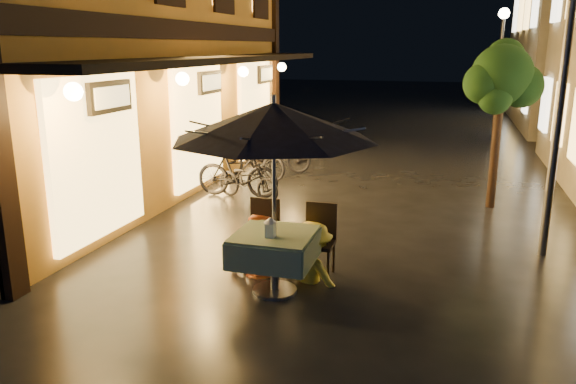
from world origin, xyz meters
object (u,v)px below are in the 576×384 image
(patio_umbrella, at_px, (274,122))
(person_yellow, at_px, (312,224))
(person_orange, at_px, (256,216))
(bicycle_0, at_px, (248,180))
(streetlamp_near, at_px, (566,53))
(table_lantern, at_px, (270,226))
(cafe_table, at_px, (274,248))

(patio_umbrella, height_order, person_yellow, patio_umbrella)
(person_orange, height_order, bicycle_0, person_orange)
(streetlamp_near, height_order, person_orange, streetlamp_near)
(streetlamp_near, height_order, bicycle_0, streetlamp_near)
(streetlamp_near, relative_size, table_lantern, 16.92)
(patio_umbrella, relative_size, table_lantern, 9.87)
(table_lantern, bearing_deg, bicycle_0, 113.63)
(table_lantern, height_order, bicycle_0, table_lantern)
(person_yellow, bearing_deg, person_orange, 16.04)
(patio_umbrella, xyz_separation_m, person_yellow, (0.35, 0.52, -1.38))
(streetlamp_near, xyz_separation_m, cafe_table, (-3.42, -2.34, -2.33))
(table_lantern, distance_m, bicycle_0, 4.62)
(cafe_table, distance_m, person_yellow, 0.65)
(table_lantern, distance_m, person_orange, 0.86)
(cafe_table, distance_m, person_orange, 0.75)
(person_yellow, height_order, bicycle_0, person_yellow)
(table_lantern, relative_size, person_orange, 0.16)
(person_orange, bearing_deg, cafe_table, 115.61)
(streetlamp_near, height_order, cafe_table, streetlamp_near)
(cafe_table, relative_size, patio_umbrella, 0.40)
(patio_umbrella, relative_size, person_orange, 1.55)
(person_yellow, bearing_deg, streetlamp_near, -129.81)
(cafe_table, distance_m, table_lantern, 0.37)
(cafe_table, relative_size, person_yellow, 0.65)
(streetlamp_near, height_order, table_lantern, streetlamp_near)
(streetlamp_near, bearing_deg, bicycle_0, 162.03)
(bicycle_0, bearing_deg, person_orange, -137.50)
(person_yellow, relative_size, bicycle_0, 0.99)
(person_orange, distance_m, bicycle_0, 3.77)
(cafe_table, xyz_separation_m, table_lantern, (-0.00, -0.16, 0.33))
(bicycle_0, bearing_deg, patio_umbrella, -134.99)
(person_yellow, bearing_deg, bicycle_0, -38.63)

